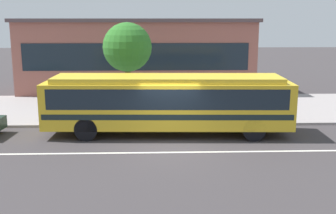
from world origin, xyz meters
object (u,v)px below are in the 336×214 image
(bus_stop_sign, at_px, (240,91))
(street_tree_near_stop, at_px, (127,48))
(pedestrian_waiting_near_sign, at_px, (182,102))
(transit_bus, at_px, (168,101))

(bus_stop_sign, relative_size, street_tree_near_stop, 0.49)
(pedestrian_waiting_near_sign, bearing_deg, street_tree_near_stop, 141.29)
(bus_stop_sign, distance_m, street_tree_near_stop, 6.60)
(pedestrian_waiting_near_sign, distance_m, street_tree_near_stop, 4.44)
(bus_stop_sign, bearing_deg, transit_bus, -155.33)
(pedestrian_waiting_near_sign, height_order, bus_stop_sign, bus_stop_sign)
(transit_bus, xyz_separation_m, bus_stop_sign, (3.62, 1.66, 0.10))
(street_tree_near_stop, bearing_deg, transit_bus, -65.04)
(transit_bus, relative_size, street_tree_near_stop, 2.27)
(street_tree_near_stop, bearing_deg, bus_stop_sign, -25.78)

